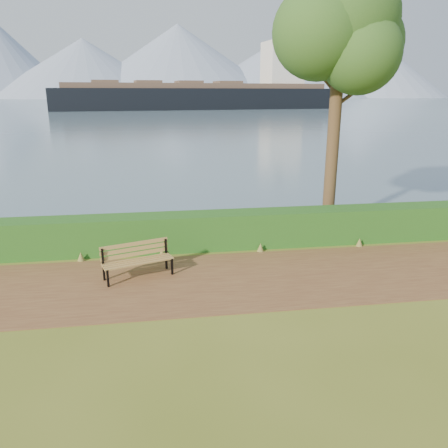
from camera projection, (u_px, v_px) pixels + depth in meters
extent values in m
plane|color=#56631C|center=(212.00, 286.00, 9.93)|extent=(140.00, 140.00, 0.00)
cube|color=brown|center=(211.00, 281.00, 10.21)|extent=(40.00, 3.40, 0.01)
cube|color=#1B4614|center=(201.00, 231.00, 12.24)|extent=(32.00, 0.85, 1.00)
cube|color=slate|center=(158.00, 100.00, 256.14)|extent=(700.00, 510.00, 0.00)
cone|color=#7989A2|center=(84.00, 68.00, 368.55)|extent=(160.00, 160.00, 48.00)
cone|color=#7989A2|center=(178.00, 61.00, 387.36)|extent=(190.00, 190.00, 62.00)
cone|color=#7989A2|center=(278.00, 69.00, 397.12)|extent=(170.00, 170.00, 50.00)
cone|color=#7989A2|center=(366.00, 66.00, 418.21)|extent=(150.00, 150.00, 58.00)
cone|color=#7989A2|center=(146.00, 78.00, 410.67)|extent=(120.00, 120.00, 35.00)
cone|color=#7989A2|center=(311.00, 76.00, 427.92)|extent=(130.00, 130.00, 40.00)
cube|color=black|center=(108.00, 279.00, 9.82)|extent=(0.06, 0.07, 0.41)
cube|color=black|center=(103.00, 265.00, 10.11)|extent=(0.06, 0.07, 0.79)
cube|color=black|center=(105.00, 268.00, 9.94)|extent=(0.20, 0.47, 0.05)
cube|color=black|center=(172.00, 267.00, 10.49)|extent=(0.06, 0.07, 0.41)
cube|color=black|center=(166.00, 254.00, 10.78)|extent=(0.06, 0.07, 0.79)
cube|color=black|center=(169.00, 257.00, 10.61)|extent=(0.20, 0.47, 0.05)
cube|color=#A07C3E|center=(140.00, 264.00, 10.12)|extent=(1.59, 0.60, 0.03)
cube|color=#A07C3E|center=(139.00, 262.00, 10.22)|extent=(1.59, 0.60, 0.03)
cube|color=#A07C3E|center=(137.00, 261.00, 10.32)|extent=(1.59, 0.60, 0.03)
cube|color=#A07C3E|center=(136.00, 259.00, 10.42)|extent=(1.59, 0.60, 0.03)
cube|color=#A07C3E|center=(135.00, 254.00, 10.43)|extent=(1.57, 0.56, 0.09)
cube|color=#A07C3E|center=(135.00, 249.00, 10.39)|extent=(1.57, 0.56, 0.09)
cube|color=#A07C3E|center=(134.00, 244.00, 10.36)|extent=(1.57, 0.56, 0.09)
cylinder|color=#3D2A19|center=(334.00, 122.00, 13.17)|extent=(0.38, 0.38, 6.77)
sphere|color=#26501A|center=(342.00, 20.00, 12.35)|extent=(3.20, 3.20, 3.20)
sphere|color=#26501A|center=(361.00, 43.00, 12.97)|extent=(2.45, 2.45, 2.45)
sphere|color=#26501A|center=(319.00, 32.00, 12.11)|extent=(2.63, 2.63, 2.63)
sphere|color=#26501A|center=(360.00, 53.00, 12.08)|extent=(2.26, 2.26, 2.26)
sphere|color=#26501A|center=(322.00, 4.00, 12.66)|extent=(2.07, 2.07, 2.07)
cylinder|color=#3D2A19|center=(350.00, 96.00, 13.01)|extent=(0.99, 0.11, 0.74)
cylinder|color=#3D2A19|center=(324.00, 79.00, 12.85)|extent=(0.77, 0.36, 0.68)
cube|color=black|center=(199.00, 103.00, 115.74)|extent=(75.24, 22.37, 7.43)
cube|color=brown|center=(198.00, 86.00, 114.49)|extent=(69.18, 20.35, 1.27)
cube|color=silver|center=(282.00, 64.00, 119.45)|extent=(10.73, 10.06, 11.68)
cylinder|color=black|center=(283.00, 37.00, 117.46)|extent=(2.55, 2.55, 3.72)
cube|color=brown|center=(105.00, 82.00, 107.63)|extent=(7.32, 7.86, 0.85)
cube|color=brown|center=(148.00, 82.00, 110.58)|extent=(7.32, 7.86, 0.85)
cube|color=brown|center=(189.00, 83.00, 113.53)|extent=(7.32, 7.86, 0.85)
cube|color=brown|center=(228.00, 83.00, 116.49)|extent=(7.32, 7.86, 0.85)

